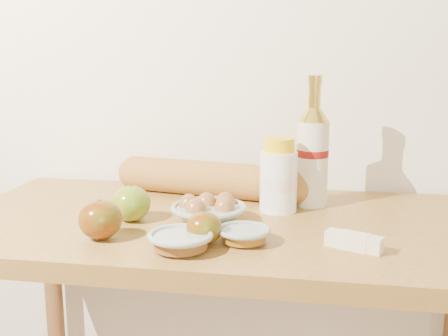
{
  "coord_description": "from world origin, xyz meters",
  "views": [
    {
      "loc": [
        0.2,
        0.03,
        1.26
      ],
      "look_at": [
        0.0,
        1.15,
        1.02
      ],
      "focal_mm": 45.0,
      "sensor_mm": 36.0,
      "label": 1
    }
  ],
  "objects": [
    {
      "name": "back_wall",
      "position": [
        0.0,
        1.51,
        1.3
      ],
      "size": [
        3.5,
        0.02,
        2.6
      ],
      "primitive_type": "cube",
      "color": "white",
      "rests_on": "ground"
    },
    {
      "name": "table",
      "position": [
        0.0,
        1.18,
        0.78
      ],
      "size": [
        1.2,
        0.6,
        0.9
      ],
      "color": "#AD7E37",
      "rests_on": "ground"
    },
    {
      "name": "bourbon_bottle",
      "position": [
        0.18,
        1.33,
        1.02
      ],
      "size": [
        0.09,
        0.09,
        0.3
      ],
      "rotation": [
        0.0,
        0.0,
        0.3
      ],
      "color": "beige",
      "rests_on": "table"
    },
    {
      "name": "cream_bottle",
      "position": [
        0.1,
        1.27,
        0.98
      ],
      "size": [
        0.1,
        0.1,
        0.17
      ],
      "rotation": [
        0.0,
        0.0,
        -0.17
      ],
      "color": "white",
      "rests_on": "table"
    },
    {
      "name": "egg_bowl",
      "position": [
        -0.03,
        1.16,
        0.92
      ],
      "size": [
        0.21,
        0.21,
        0.06
      ],
      "rotation": [
        0.0,
        0.0,
        0.36
      ],
      "color": "#909D98",
      "rests_on": "table"
    },
    {
      "name": "baguette",
      "position": [
        -0.07,
        1.36,
        0.94
      ],
      "size": [
        0.53,
        0.18,
        0.09
      ],
      "rotation": [
        0.0,
        0.0,
        -0.18
      ],
      "color": "#BD8539",
      "rests_on": "table"
    },
    {
      "name": "apple_yellowgreen",
      "position": [
        -0.2,
        1.13,
        0.94
      ],
      "size": [
        0.11,
        0.11,
        0.08
      ],
      "rotation": [
        0.0,
        0.0,
        0.42
      ],
      "color": "olive",
      "rests_on": "table"
    },
    {
      "name": "apple_redgreen_front",
      "position": [
        -0.22,
        1.01,
        0.94
      ],
      "size": [
        0.11,
        0.11,
        0.08
      ],
      "rotation": [
        0.0,
        0.0,
        -0.34
      ],
      "color": "maroon",
      "rests_on": "table"
    },
    {
      "name": "apple_redgreen_right",
      "position": [
        -0.01,
        1.02,
        0.93
      ],
      "size": [
        0.09,
        0.09,
        0.06
      ],
      "rotation": [
        0.0,
        0.0,
        -0.4
      ],
      "color": "maroon",
      "rests_on": "table"
    },
    {
      "name": "sugar_bowl",
      "position": [
        -0.05,
        0.97,
        0.92
      ],
      "size": [
        0.15,
        0.15,
        0.03
      ],
      "rotation": [
        0.0,
        0.0,
        0.3
      ],
      "color": "#97A5A0",
      "rests_on": "table"
    },
    {
      "name": "syrup_bowl",
      "position": [
        0.06,
        1.04,
        0.92
      ],
      "size": [
        0.12,
        0.12,
        0.03
      ],
      "rotation": [
        0.0,
        0.0,
        0.22
      ],
      "color": "gray",
      "rests_on": "table"
    },
    {
      "name": "butter_stick",
      "position": [
        0.26,
        1.04,
        0.91
      ],
      "size": [
        0.11,
        0.07,
        0.03
      ],
      "rotation": [
        0.0,
        0.0,
        -0.39
      ],
      "color": "beige",
      "rests_on": "table"
    }
  ]
}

